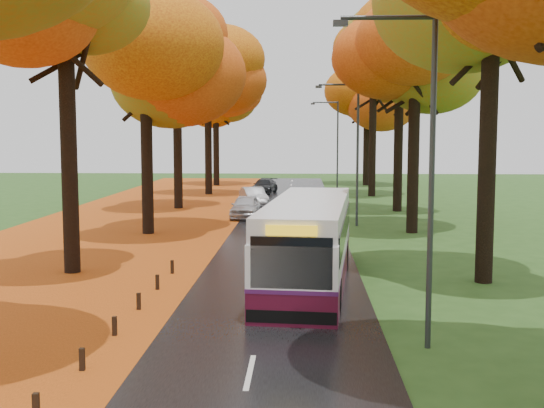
# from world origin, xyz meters

# --- Properties ---
(road) EXTENTS (6.50, 90.00, 0.04)m
(road) POSITION_xyz_m (0.00, 25.00, 0.02)
(road) COLOR black
(road) RESTS_ON ground
(centre_line) EXTENTS (0.12, 90.00, 0.01)m
(centre_line) POSITION_xyz_m (0.00, 25.00, 0.04)
(centre_line) COLOR silver
(centre_line) RESTS_ON road
(leaf_verge) EXTENTS (12.00, 90.00, 0.02)m
(leaf_verge) POSITION_xyz_m (-9.00, 25.00, 0.01)
(leaf_verge) COLOR #84340C
(leaf_verge) RESTS_ON ground
(leaf_drift) EXTENTS (0.90, 90.00, 0.01)m
(leaf_drift) POSITION_xyz_m (-3.05, 25.00, 0.04)
(leaf_drift) COLOR #CD5815
(leaf_drift) RESTS_ON road
(trees_left) EXTENTS (9.20, 74.00, 13.88)m
(trees_left) POSITION_xyz_m (-7.18, 27.06, 9.53)
(trees_left) COLOR black
(trees_left) RESTS_ON ground
(trees_right) EXTENTS (9.30, 74.20, 13.96)m
(trees_right) POSITION_xyz_m (7.19, 26.91, 9.69)
(trees_right) COLOR black
(trees_right) RESTS_ON ground
(bollard_row) EXTENTS (0.11, 23.51, 0.52)m
(bollard_row) POSITION_xyz_m (-3.70, 4.70, 0.26)
(bollard_row) COLOR black
(bollard_row) RESTS_ON ground
(streetlamp_near) EXTENTS (2.45, 0.18, 8.00)m
(streetlamp_near) POSITION_xyz_m (3.95, 8.00, 4.71)
(streetlamp_near) COLOR #333538
(streetlamp_near) RESTS_ON ground
(streetlamp_mid) EXTENTS (2.45, 0.18, 8.00)m
(streetlamp_mid) POSITION_xyz_m (3.95, 30.00, 4.71)
(streetlamp_mid) COLOR #333538
(streetlamp_mid) RESTS_ON ground
(streetlamp_far) EXTENTS (2.45, 0.18, 8.00)m
(streetlamp_far) POSITION_xyz_m (3.95, 52.00, 4.71)
(streetlamp_far) COLOR #333538
(streetlamp_far) RESTS_ON ground
(bus) EXTENTS (3.53, 11.20, 2.90)m
(bus) POSITION_xyz_m (1.35, 14.90, 1.56)
(bus) COLOR #490B1F
(bus) RESTS_ON road
(car_white) EXTENTS (1.78, 4.14, 1.39)m
(car_white) POSITION_xyz_m (-2.35, 33.08, 0.74)
(car_white) COLOR silver
(car_white) RESTS_ON road
(car_silver) EXTENTS (2.46, 4.27, 1.33)m
(car_silver) POSITION_xyz_m (-2.35, 39.90, 0.71)
(car_silver) COLOR #A0A2A8
(car_silver) RESTS_ON road
(car_dark) EXTENTS (2.43, 4.50, 1.24)m
(car_dark) POSITION_xyz_m (-2.17, 50.27, 0.66)
(car_dark) COLOR black
(car_dark) RESTS_ON road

